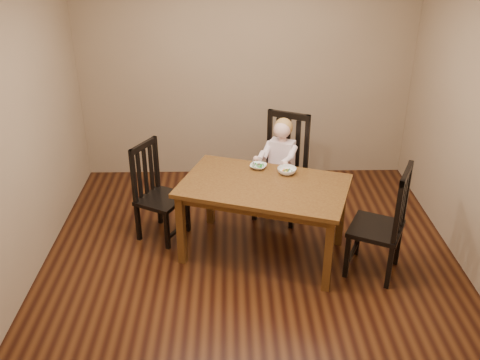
{
  "coord_description": "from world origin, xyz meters",
  "views": [
    {
      "loc": [
        -0.19,
        -4.25,
        3.03
      ],
      "look_at": [
        -0.1,
        0.25,
        0.76
      ],
      "focal_mm": 40.0,
      "sensor_mm": 36.0,
      "label": 1
    }
  ],
  "objects_px": {
    "chair_child": "(282,168)",
    "bowl_veg": "(287,171)",
    "dining_table": "(264,192)",
    "chair_left": "(157,193)",
    "bowl_peas": "(258,166)",
    "toddler": "(281,158)",
    "chair_right": "(383,224)"
  },
  "relations": [
    {
      "from": "chair_right",
      "to": "bowl_peas",
      "type": "height_order",
      "value": "chair_right"
    },
    {
      "from": "chair_left",
      "to": "toddler",
      "type": "bearing_deg",
      "value": 134.77
    },
    {
      "from": "bowl_peas",
      "to": "bowl_veg",
      "type": "bearing_deg",
      "value": -24.79
    },
    {
      "from": "chair_left",
      "to": "bowl_peas",
      "type": "xyz_separation_m",
      "value": [
        1.02,
        -0.02,
        0.3
      ]
    },
    {
      "from": "chair_left",
      "to": "bowl_peas",
      "type": "height_order",
      "value": "chair_left"
    },
    {
      "from": "chair_left",
      "to": "toddler",
      "type": "relative_size",
      "value": 1.73
    },
    {
      "from": "chair_child",
      "to": "toddler",
      "type": "xyz_separation_m",
      "value": [
        -0.02,
        -0.05,
        0.15
      ]
    },
    {
      "from": "chair_child",
      "to": "toddler",
      "type": "relative_size",
      "value": 1.96
    },
    {
      "from": "dining_table",
      "to": "chair_child",
      "type": "xyz_separation_m",
      "value": [
        0.25,
        0.78,
        -0.13
      ]
    },
    {
      "from": "dining_table",
      "to": "bowl_veg",
      "type": "distance_m",
      "value": 0.34
    },
    {
      "from": "bowl_veg",
      "to": "dining_table",
      "type": "bearing_deg",
      "value": -136.6
    },
    {
      "from": "dining_table",
      "to": "chair_right",
      "type": "xyz_separation_m",
      "value": [
        1.05,
        -0.33,
        -0.16
      ]
    },
    {
      "from": "dining_table",
      "to": "chair_left",
      "type": "bearing_deg",
      "value": 161.02
    },
    {
      "from": "dining_table",
      "to": "toddler",
      "type": "relative_size",
      "value": 3.0
    },
    {
      "from": "dining_table",
      "to": "chair_right",
      "type": "distance_m",
      "value": 1.11
    },
    {
      "from": "chair_right",
      "to": "bowl_veg",
      "type": "xyz_separation_m",
      "value": [
        -0.82,
        0.55,
        0.27
      ]
    },
    {
      "from": "chair_child",
      "to": "chair_right",
      "type": "bearing_deg",
      "value": 150.92
    },
    {
      "from": "dining_table",
      "to": "chair_right",
      "type": "bearing_deg",
      "value": -17.62
    },
    {
      "from": "toddler",
      "to": "bowl_veg",
      "type": "bearing_deg",
      "value": 116.01
    },
    {
      "from": "chair_child",
      "to": "toddler",
      "type": "bearing_deg",
      "value": 90.0
    },
    {
      "from": "chair_left",
      "to": "bowl_veg",
      "type": "distance_m",
      "value": 1.33
    },
    {
      "from": "chair_left",
      "to": "bowl_peas",
      "type": "distance_m",
      "value": 1.06
    },
    {
      "from": "bowl_veg",
      "to": "chair_left",
      "type": "bearing_deg",
      "value": 173.6
    },
    {
      "from": "dining_table",
      "to": "chair_left",
      "type": "relative_size",
      "value": 1.73
    },
    {
      "from": "chair_child",
      "to": "chair_right",
      "type": "height_order",
      "value": "chair_child"
    },
    {
      "from": "chair_child",
      "to": "bowl_peas",
      "type": "bearing_deg",
      "value": 82.09
    },
    {
      "from": "chair_child",
      "to": "toddler",
      "type": "distance_m",
      "value": 0.16
    },
    {
      "from": "bowl_peas",
      "to": "bowl_veg",
      "type": "relative_size",
      "value": 0.87
    },
    {
      "from": "chair_child",
      "to": "bowl_veg",
      "type": "xyz_separation_m",
      "value": [
        -0.02,
        -0.56,
        0.25
      ]
    },
    {
      "from": "chair_child",
      "to": "bowl_veg",
      "type": "distance_m",
      "value": 0.62
    },
    {
      "from": "chair_right",
      "to": "toddler",
      "type": "relative_size",
      "value": 1.87
    },
    {
      "from": "dining_table",
      "to": "toddler",
      "type": "height_order",
      "value": "toddler"
    }
  ]
}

